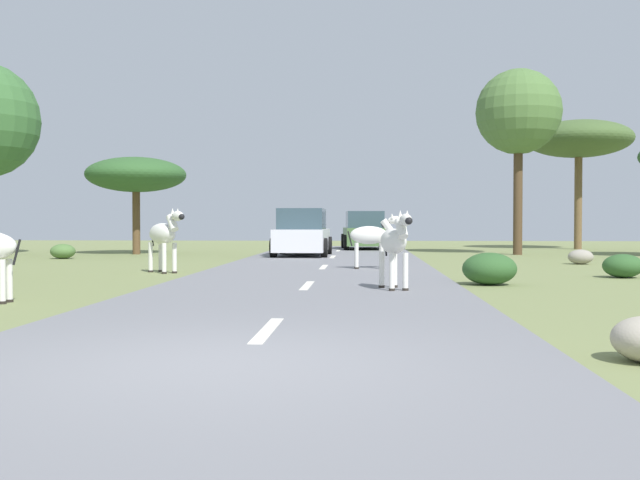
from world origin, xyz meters
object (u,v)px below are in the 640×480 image
(bush_3, at_px, (623,266))
(rock_3, at_px, (581,257))
(zebra_0, at_px, (395,242))
(bush_4, at_px, (63,251))
(zebra_3, at_px, (372,236))
(tree_5, at_px, (518,113))
(bush_2, at_px, (489,269))
(car_0, at_px, (302,234))
(car_1, at_px, (364,232))
(zebra_4, at_px, (164,235))
(tree_1, at_px, (579,140))
(tree_3, at_px, (136,175))

(bush_3, relative_size, rock_3, 1.21)
(zebra_0, bearing_deg, bush_4, -61.67)
(zebra_3, bearing_deg, rock_3, 113.86)
(tree_5, xyz_separation_m, bush_2, (-3.50, -14.36, -5.27))
(car_0, bearing_deg, car_1, 72.58)
(bush_2, distance_m, bush_3, 4.05)
(car_1, relative_size, rock_3, 5.83)
(bush_3, xyz_separation_m, rock_3, (0.63, 5.55, -0.05))
(zebra_4, height_order, tree_5, tree_5)
(zebra_0, distance_m, bush_2, 2.70)
(zebra_4, distance_m, car_0, 9.31)
(car_1, bearing_deg, tree_1, 4.85)
(tree_1, bearing_deg, bush_4, -153.33)
(bush_4, bearing_deg, rock_3, -8.10)
(car_1, bearing_deg, bush_2, -86.37)
(rock_3, bearing_deg, zebra_4, -158.60)
(zebra_0, height_order, zebra_4, zebra_4)
(tree_5, bearing_deg, rock_3, -85.28)
(zebra_0, xyz_separation_m, tree_1, (9.63, 22.33, 4.29))
(zebra_4, distance_m, bush_2, 8.28)
(zebra_0, distance_m, tree_5, 17.62)
(car_0, bearing_deg, bush_4, -166.70)
(car_0, distance_m, tree_3, 7.49)
(tree_1, bearing_deg, bush_3, -102.80)
(car_0, relative_size, bush_2, 3.93)
(car_0, relative_size, tree_1, 0.71)
(zebra_0, height_order, tree_1, tree_1)
(tree_1, xyz_separation_m, bush_3, (-4.19, -18.46, -4.93))
(rock_3, bearing_deg, tree_3, 158.46)
(bush_4, relative_size, rock_3, 1.14)
(bush_2, distance_m, bush_4, 16.65)
(car_0, height_order, bush_3, car_0)
(zebra_4, distance_m, rock_3, 12.58)
(tree_1, distance_m, rock_3, 14.28)
(car_1, xyz_separation_m, bush_3, (5.98, -16.87, -0.57))
(zebra_0, bearing_deg, tree_5, -123.85)
(car_0, bearing_deg, tree_1, 35.33)
(car_1, relative_size, tree_1, 0.73)
(zebra_4, relative_size, rock_3, 2.14)
(tree_1, relative_size, tree_5, 0.84)
(zebra_3, xyz_separation_m, tree_3, (-9.36, 9.51, 2.25))
(bush_3, bearing_deg, rock_3, 83.55)
(tree_5, distance_m, bush_3, 13.31)
(zebra_4, xyz_separation_m, car_1, (5.09, 15.90, -0.13))
(bush_2, relative_size, bush_3, 1.20)
(zebra_4, height_order, car_1, car_1)
(car_1, bearing_deg, tree_3, -154.92)
(bush_2, bearing_deg, tree_1, 69.72)
(zebra_3, relative_size, tree_5, 0.21)
(zebra_4, bearing_deg, bush_4, -94.41)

